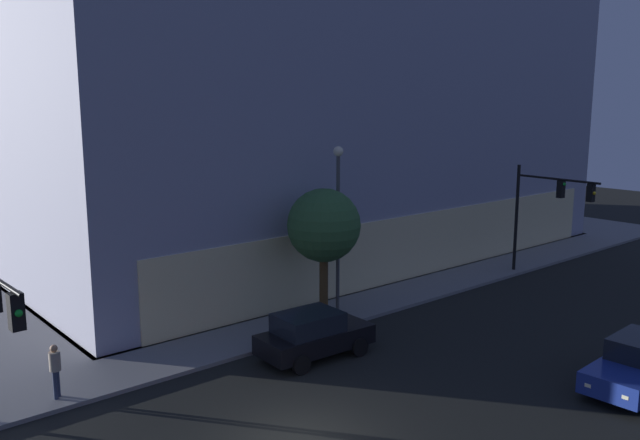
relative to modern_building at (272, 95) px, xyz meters
name	(u,v)px	position (x,y,z in m)	size (l,w,h in m)	color
modern_building	(272,95)	(0.00, 0.00, 0.00)	(35.88, 26.62, 19.89)	#4C4C51
traffic_light_far_corner	(547,201)	(5.08, -17.52, -5.59)	(0.55, 4.89, 5.89)	black
street_lamp_sidewalk	(338,209)	(-7.53, -15.02, -5.00)	(0.44, 0.44, 7.44)	#4B4B4B
sidewalk_tree	(324,226)	(-8.48, -15.18, -5.60)	(3.14, 3.14, 5.72)	brown
pedestrian_waiting	(55,366)	(-19.97, -15.48, -8.66)	(0.36, 0.36, 1.78)	#2D3851
car_black	(313,334)	(-11.37, -17.94, -8.95)	(4.47, 2.29, 1.78)	black
car_blue	(639,364)	(-4.79, -27.02, -9.01)	(4.86, 2.33, 1.72)	navy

